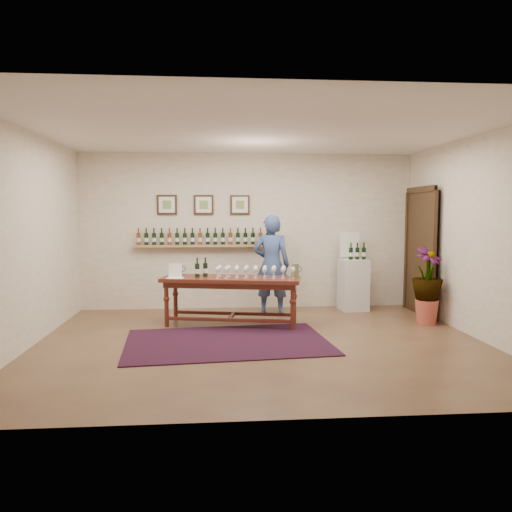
{
  "coord_description": "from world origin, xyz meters",
  "views": [
    {
      "loc": [
        -0.61,
        -6.53,
        1.74
      ],
      "look_at": [
        0.0,
        0.8,
        1.1
      ],
      "focal_mm": 35.0,
      "sensor_mm": 36.0,
      "label": 1
    }
  ],
  "objects": [
    {
      "name": "room_shell",
      "position": [
        2.11,
        1.86,
        1.12
      ],
      "size": [
        6.0,
        6.0,
        6.0
      ],
      "color": "silver",
      "rests_on": "ground"
    },
    {
      "name": "rug",
      "position": [
        -0.45,
        0.06,
        0.01
      ],
      "size": [
        2.84,
        2.02,
        0.01
      ],
      "primitive_type": "cube",
      "rotation": [
        0.0,
        0.0,
        0.09
      ],
      "color": "#400B11",
      "rests_on": "ground"
    },
    {
      "name": "tasting_table",
      "position": [
        -0.36,
        1.09,
        0.64
      ],
      "size": [
        2.21,
        1.1,
        0.75
      ],
      "rotation": [
        0.0,
        0.0,
        -0.21
      ],
      "color": "#471E11",
      "rests_on": "ground"
    },
    {
      "name": "ground",
      "position": [
        0.0,
        0.0,
        0.0
      ],
      "size": [
        6.0,
        6.0,
        0.0
      ],
      "primitive_type": "plane",
      "color": "#523324",
      "rests_on": "ground"
    },
    {
      "name": "table_bottles",
      "position": [
        -0.82,
        1.19,
        0.9
      ],
      "size": [
        0.29,
        0.18,
        0.3
      ],
      "primitive_type": null,
      "rotation": [
        0.0,
        0.0,
        -0.07
      ],
      "color": "black",
      "rests_on": "tasting_table"
    },
    {
      "name": "menu_card",
      "position": [
        -1.21,
        1.08,
        0.86
      ],
      "size": [
        0.27,
        0.21,
        0.22
      ],
      "primitive_type": "cube",
      "rotation": [
        0.0,
        0.0,
        -0.13
      ],
      "color": "white",
      "rests_on": "tasting_table"
    },
    {
      "name": "pedestal_bottles",
      "position": [
        1.9,
        2.06,
        1.07
      ],
      "size": [
        0.32,
        0.11,
        0.31
      ],
      "primitive_type": null,
      "rotation": [
        0.0,
        0.0,
        0.08
      ],
      "color": "black",
      "rests_on": "display_pedestal"
    },
    {
      "name": "pitcher_right",
      "position": [
        0.62,
        0.99,
        0.86
      ],
      "size": [
        0.15,
        0.15,
        0.22
      ],
      "primitive_type": null,
      "rotation": [
        0.0,
        0.0,
        -0.11
      ],
      "color": "#59663F",
      "rests_on": "tasting_table"
    },
    {
      "name": "display_pedestal",
      "position": [
        1.85,
        2.12,
        0.46
      ],
      "size": [
        0.49,
        0.49,
        0.92
      ],
      "primitive_type": "cube",
      "rotation": [
        0.0,
        0.0,
        0.08
      ],
      "color": "silver",
      "rests_on": "ground"
    },
    {
      "name": "person",
      "position": [
        0.36,
        1.88,
        0.85
      ],
      "size": [
        0.7,
        0.54,
        1.7
      ],
      "primitive_type": "imported",
      "rotation": [
        0.0,
        0.0,
        2.91
      ],
      "color": "#344B7C",
      "rests_on": "ground"
    },
    {
      "name": "info_sign",
      "position": [
        1.82,
        2.28,
        1.16
      ],
      "size": [
        0.36,
        0.05,
        0.5
      ],
      "primitive_type": "cube",
      "rotation": [
        0.0,
        0.0,
        0.08
      ],
      "color": "white",
      "rests_on": "display_pedestal"
    },
    {
      "name": "potted_plant",
      "position": [
        2.69,
        0.91,
        0.61
      ],
      "size": [
        0.75,
        0.75,
        1.04
      ],
      "rotation": [
        0.0,
        0.0,
        0.52
      ],
      "color": "#B44B3C",
      "rests_on": "ground"
    },
    {
      "name": "pitcher_left",
      "position": [
        -1.17,
        1.26,
        0.85
      ],
      "size": [
        0.16,
        0.16,
        0.2
      ],
      "primitive_type": null,
      "rotation": [
        0.0,
        0.0,
        -0.32
      ],
      "color": "#59663F",
      "rests_on": "tasting_table"
    },
    {
      "name": "table_glasses",
      "position": [
        0.01,
        1.04,
        0.84
      ],
      "size": [
        1.35,
        0.47,
        0.18
      ],
      "primitive_type": null,
      "rotation": [
        0.0,
        0.0,
        -0.12
      ],
      "color": "silver",
      "rests_on": "tasting_table"
    }
  ]
}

